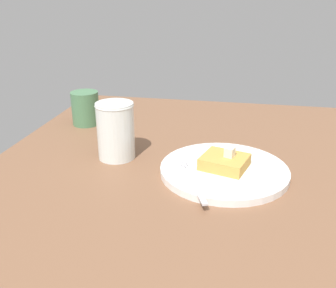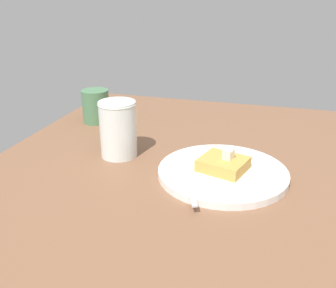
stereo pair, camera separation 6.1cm
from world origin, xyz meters
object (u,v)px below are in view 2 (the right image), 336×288
at_px(fork, 186,179).
at_px(plate, 223,172).
at_px(syrup_jar, 118,131).
at_px(coffee_mug, 96,106).

bearing_deg(fork, plate, -43.44).
height_order(syrup_jar, coffee_mug, syrup_jar).
xyz_separation_m(syrup_jar, coffee_mug, (0.18, 0.14, -0.01)).
distance_m(syrup_jar, coffee_mug, 0.23).
height_order(plate, coffee_mug, coffee_mug).
xyz_separation_m(fork, coffee_mug, (0.28, 0.31, 0.03)).
bearing_deg(coffee_mug, syrup_jar, -142.43).
xyz_separation_m(plate, coffee_mug, (0.22, 0.36, 0.04)).
distance_m(fork, coffee_mug, 0.42).
distance_m(plate, fork, 0.08).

